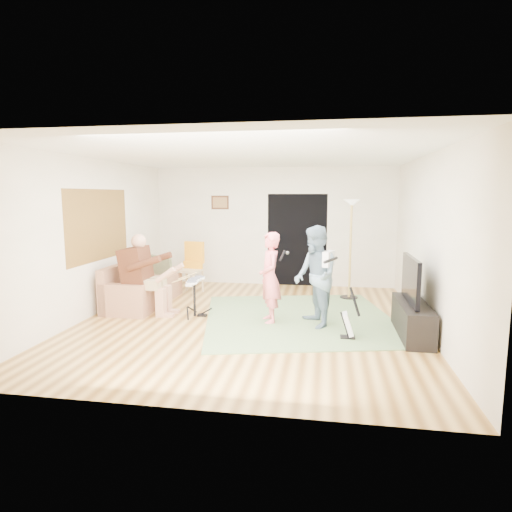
{
  "coord_description": "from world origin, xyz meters",
  "views": [
    {
      "loc": [
        1.22,
        -6.76,
        2.07
      ],
      "look_at": [
        0.05,
        0.3,
        1.05
      ],
      "focal_mm": 30.0,
      "sensor_mm": 36.0,
      "label": 1
    }
  ],
  "objects_px": {
    "torchiere_lamp": "(351,231)",
    "dining_chair": "(191,275)",
    "sofa": "(140,290)",
    "drum_kit": "(195,300)",
    "tv_cabinet": "(412,319)",
    "singer": "(270,278)",
    "guitarist": "(315,277)",
    "television": "(411,280)",
    "guitar_spare": "(349,324)"
  },
  "relations": [
    {
      "from": "sofa",
      "to": "singer",
      "type": "distance_m",
      "value": 2.77
    },
    {
      "from": "guitarist",
      "to": "torchiere_lamp",
      "type": "bearing_deg",
      "value": 140.97
    },
    {
      "from": "sofa",
      "to": "drum_kit",
      "type": "relative_size",
      "value": 3.01
    },
    {
      "from": "guitarist",
      "to": "tv_cabinet",
      "type": "height_order",
      "value": "guitarist"
    },
    {
      "from": "drum_kit",
      "to": "tv_cabinet",
      "type": "xyz_separation_m",
      "value": [
        3.5,
        -0.48,
        -0.04
      ]
    },
    {
      "from": "singer",
      "to": "dining_chair",
      "type": "height_order",
      "value": "singer"
    },
    {
      "from": "television",
      "to": "singer",
      "type": "bearing_deg",
      "value": 170.69
    },
    {
      "from": "sofa",
      "to": "torchiere_lamp",
      "type": "relative_size",
      "value": 1.01
    },
    {
      "from": "guitarist",
      "to": "tv_cabinet",
      "type": "distance_m",
      "value": 1.56
    },
    {
      "from": "guitar_spare",
      "to": "torchiere_lamp",
      "type": "distance_m",
      "value": 2.75
    },
    {
      "from": "guitarist",
      "to": "tv_cabinet",
      "type": "relative_size",
      "value": 1.15
    },
    {
      "from": "drum_kit",
      "to": "guitarist",
      "type": "relative_size",
      "value": 0.41
    },
    {
      "from": "tv_cabinet",
      "to": "television",
      "type": "height_order",
      "value": "television"
    },
    {
      "from": "guitar_spare",
      "to": "drum_kit",
      "type": "bearing_deg",
      "value": 163.4
    },
    {
      "from": "guitarist",
      "to": "torchiere_lamp",
      "type": "xyz_separation_m",
      "value": [
        0.63,
        1.98,
        0.56
      ]
    },
    {
      "from": "sofa",
      "to": "guitarist",
      "type": "distance_m",
      "value": 3.51
    },
    {
      "from": "torchiere_lamp",
      "to": "tv_cabinet",
      "type": "height_order",
      "value": "torchiere_lamp"
    },
    {
      "from": "sofa",
      "to": "guitar_spare",
      "type": "relative_size",
      "value": 2.6
    },
    {
      "from": "guitarist",
      "to": "sofa",
      "type": "bearing_deg",
      "value": -126.26
    },
    {
      "from": "television",
      "to": "drum_kit",
      "type": "bearing_deg",
      "value": 172.02
    },
    {
      "from": "sofa",
      "to": "television",
      "type": "distance_m",
      "value": 4.91
    },
    {
      "from": "guitarist",
      "to": "dining_chair",
      "type": "bearing_deg",
      "value": -147.04
    },
    {
      "from": "guitar_spare",
      "to": "tv_cabinet",
      "type": "distance_m",
      "value": 0.98
    },
    {
      "from": "drum_kit",
      "to": "torchiere_lamp",
      "type": "relative_size",
      "value": 0.33
    },
    {
      "from": "sofa",
      "to": "drum_kit",
      "type": "xyz_separation_m",
      "value": [
        1.29,
        -0.65,
        0.02
      ]
    },
    {
      "from": "torchiere_lamp",
      "to": "dining_chair",
      "type": "relative_size",
      "value": 1.83
    },
    {
      "from": "sofa",
      "to": "torchiere_lamp",
      "type": "bearing_deg",
      "value": 15.26
    },
    {
      "from": "sofa",
      "to": "guitarist",
      "type": "bearing_deg",
      "value": -14.94
    },
    {
      "from": "torchiere_lamp",
      "to": "television",
      "type": "height_order",
      "value": "torchiere_lamp"
    },
    {
      "from": "dining_chair",
      "to": "tv_cabinet",
      "type": "bearing_deg",
      "value": -16.18
    },
    {
      "from": "tv_cabinet",
      "to": "singer",
      "type": "bearing_deg",
      "value": 170.9
    },
    {
      "from": "guitarist",
      "to": "tv_cabinet",
      "type": "xyz_separation_m",
      "value": [
        1.44,
        -0.24,
        -0.55
      ]
    },
    {
      "from": "dining_chair",
      "to": "tv_cabinet",
      "type": "height_order",
      "value": "dining_chair"
    },
    {
      "from": "sofa",
      "to": "guitar_spare",
      "type": "distance_m",
      "value": 4.1
    },
    {
      "from": "singer",
      "to": "torchiere_lamp",
      "type": "height_order",
      "value": "torchiere_lamp"
    },
    {
      "from": "drum_kit",
      "to": "guitar_spare",
      "type": "height_order",
      "value": "guitar_spare"
    },
    {
      "from": "singer",
      "to": "dining_chair",
      "type": "relative_size",
      "value": 1.37
    },
    {
      "from": "singer",
      "to": "drum_kit",
      "type": "bearing_deg",
      "value": -115.15
    },
    {
      "from": "drum_kit",
      "to": "singer",
      "type": "height_order",
      "value": "singer"
    },
    {
      "from": "guitar_spare",
      "to": "dining_chair",
      "type": "distance_m",
      "value": 4.01
    },
    {
      "from": "torchiere_lamp",
      "to": "dining_chair",
      "type": "height_order",
      "value": "torchiere_lamp"
    },
    {
      "from": "dining_chair",
      "to": "tv_cabinet",
      "type": "distance_m",
      "value": 4.65
    },
    {
      "from": "sofa",
      "to": "television",
      "type": "bearing_deg",
      "value": -13.45
    },
    {
      "from": "guitar_spare",
      "to": "dining_chair",
      "type": "relative_size",
      "value": 0.71
    },
    {
      "from": "dining_chair",
      "to": "television",
      "type": "xyz_separation_m",
      "value": [
        4.07,
        -2.16,
        0.46
      ]
    },
    {
      "from": "tv_cabinet",
      "to": "torchiere_lamp",
      "type": "bearing_deg",
      "value": 110.02
    },
    {
      "from": "guitarist",
      "to": "guitar_spare",
      "type": "relative_size",
      "value": 2.09
    },
    {
      "from": "singer",
      "to": "guitar_spare",
      "type": "height_order",
      "value": "singer"
    },
    {
      "from": "guitar_spare",
      "to": "dining_chair",
      "type": "height_order",
      "value": "dining_chair"
    },
    {
      "from": "drum_kit",
      "to": "singer",
      "type": "bearing_deg",
      "value": -5.82
    }
  ]
}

